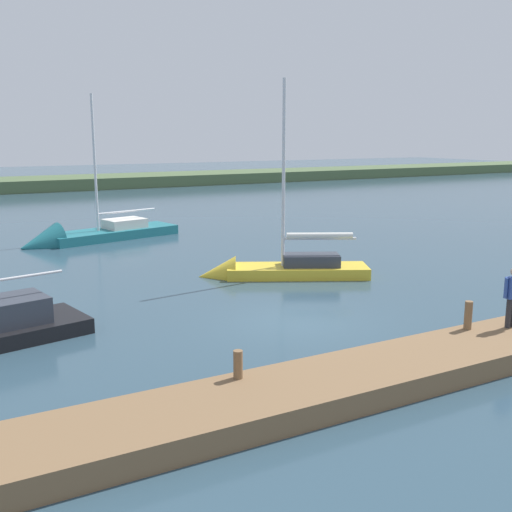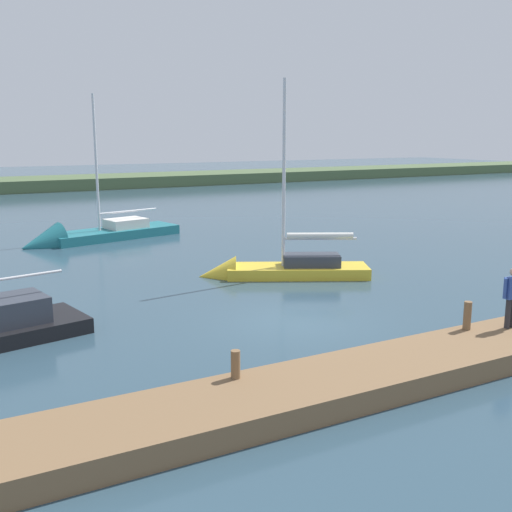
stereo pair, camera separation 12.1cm
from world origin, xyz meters
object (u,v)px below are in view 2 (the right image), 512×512
(mooring_post_near, at_px, (236,364))
(mooring_post_far, at_px, (467,316))
(person_on_dock, at_px, (512,294))
(sailboat_inner_slip, at_px, (275,274))
(sailboat_behind_pier, at_px, (88,239))

(mooring_post_near, height_order, mooring_post_far, mooring_post_far)
(mooring_post_far, height_order, person_on_dock, person_on_dock)
(mooring_post_near, relative_size, sailboat_inner_slip, 0.07)
(sailboat_inner_slip, xyz_separation_m, person_on_dock, (-1.51, 10.01, 1.35))
(mooring_post_far, distance_m, sailboat_inner_slip, 9.61)
(mooring_post_near, bearing_deg, sailboat_behind_pier, -94.63)
(person_on_dock, bearing_deg, mooring_post_far, -107.23)
(mooring_post_near, relative_size, sailboat_behind_pier, 0.07)
(mooring_post_near, height_order, sailboat_inner_slip, sailboat_inner_slip)
(mooring_post_near, relative_size, mooring_post_far, 0.81)
(sailboat_inner_slip, bearing_deg, sailboat_behind_pier, -41.24)
(mooring_post_far, bearing_deg, mooring_post_near, 0.00)
(sailboat_inner_slip, bearing_deg, person_on_dock, 125.34)
(mooring_post_near, xyz_separation_m, person_on_dock, (-8.00, 0.44, 0.63))
(sailboat_behind_pier, relative_size, person_on_dock, 5.48)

